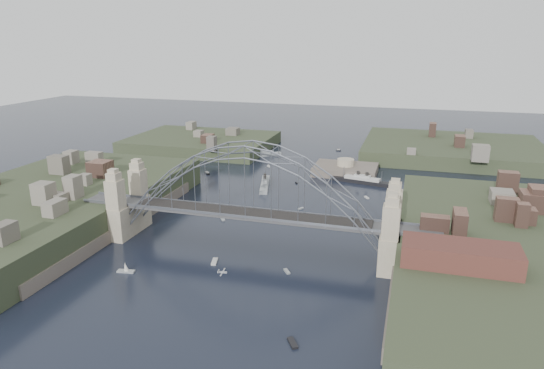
{
  "coord_description": "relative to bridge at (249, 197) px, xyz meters",
  "views": [
    {
      "loc": [
        34.44,
        -98.81,
        46.73
      ],
      "look_at": [
        0.0,
        18.0,
        10.0
      ],
      "focal_mm": 32.25,
      "sensor_mm": 36.0,
      "label": 1
    }
  ],
  "objects": [
    {
      "name": "small_boat_f",
      "position": [
        -1.95,
        53.5,
        -12.17
      ],
      "size": [
        1.16,
        1.49,
        0.45
      ],
      "color": "silver",
      "rests_on": "ground"
    },
    {
      "name": "aeroplane",
      "position": [
        2.82,
        -24.07,
        -6.6
      ],
      "size": [
        1.75,
        3.22,
        0.47
      ],
      "color": "#9EA0A5"
    },
    {
      "name": "small_boat_h",
      "position": [
        -17.18,
        71.6,
        -12.03
      ],
      "size": [
        1.55,
        1.84,
        1.43
      ],
      "color": "silver",
      "rests_on": "ground"
    },
    {
      "name": "ground",
      "position": [
        0.0,
        0.0,
        -12.32
      ],
      "size": [
        500.0,
        500.0,
        0.0
      ],
      "primitive_type": "plane",
      "color": "black",
      "rests_on": "ground"
    },
    {
      "name": "ocean_liner",
      "position": [
        19.11,
        59.85,
        -11.49
      ],
      "size": [
        21.92,
        7.43,
        5.35
      ],
      "color": "black",
      "rests_on": "ground"
    },
    {
      "name": "naval_cruiser_near",
      "position": [
        -11.05,
        47.18,
        -11.48
      ],
      "size": [
        6.83,
        18.15,
        5.44
      ],
      "color": "#9BA1A3",
      "rests_on": "ground"
    },
    {
      "name": "small_boat_l",
      "position": [
        -42.72,
        24.47,
        -12.04
      ],
      "size": [
        2.4,
        2.21,
        1.43
      ],
      "color": "silver",
      "rests_on": "ground"
    },
    {
      "name": "headland_ne",
      "position": [
        50.0,
        110.0,
        -11.57
      ],
      "size": [
        70.0,
        55.0,
        9.5
      ],
      "primitive_type": "cube",
      "color": "#313B24",
      "rests_on": "ground"
    },
    {
      "name": "small_boat_b",
      "position": [
        5.35,
        28.8,
        -12.17
      ],
      "size": [
        1.63,
        2.06,
        0.45
      ],
      "color": "silver",
      "rests_on": "ground"
    },
    {
      "name": "small_boat_d",
      "position": [
        22.24,
        44.26,
        -12.17
      ],
      "size": [
        1.74,
        2.26,
        0.45
      ],
      "color": "silver",
      "rests_on": "ground"
    },
    {
      "name": "wharf_shed",
      "position": [
        44.0,
        -14.0,
        -2.32
      ],
      "size": [
        20.0,
        8.0,
        4.0
      ],
      "primitive_type": "cube",
      "color": "#592D26",
      "rests_on": "shore_east"
    },
    {
      "name": "small_boat_m",
      "position": [
        11.43,
        -9.89,
        -12.17
      ],
      "size": [
        1.86,
        2.21,
        0.45
      ],
      "color": "silver",
      "rests_on": "ground"
    },
    {
      "name": "small_boat_k",
      "position": [
        3.87,
        106.17,
        -12.04
      ],
      "size": [
        2.18,
        1.23,
        1.43
      ],
      "color": "silver",
      "rests_on": "ground"
    },
    {
      "name": "naval_cruiser_far",
      "position": [
        -24.06,
        87.55,
        -11.54
      ],
      "size": [
        12.87,
        11.12,
        5.06
      ],
      "color": "#9BA1A3",
      "rests_on": "ground"
    },
    {
      "name": "small_boat_g",
      "position": [
        18.62,
        -33.62,
        -12.17
      ],
      "size": [
        2.42,
        3.07,
        0.45
      ],
      "color": "silver",
      "rests_on": "ground"
    },
    {
      "name": "small_boat_a",
      "position": [
        -12.87,
        14.77,
        -12.17
      ],
      "size": [
        2.19,
        2.7,
        0.45
      ],
      "color": "silver",
      "rests_on": "ground"
    },
    {
      "name": "small_boat_c",
      "position": [
        -4.81,
        -9.84,
        -12.17
      ],
      "size": [
        1.85,
        3.43,
        0.45
      ],
      "color": "silver",
      "rests_on": "ground"
    },
    {
      "name": "shore_west",
      "position": [
        -57.32,
        0.0,
        -10.35
      ],
      "size": [
        50.5,
        90.0,
        12.0
      ],
      "color": "#313B24",
      "rests_on": "ground"
    },
    {
      "name": "shore_east",
      "position": [
        57.32,
        0.0,
        -10.35
      ],
      "size": [
        50.5,
        90.0,
        12.0
      ],
      "color": "#313B24",
      "rests_on": "ground"
    },
    {
      "name": "small_boat_j",
      "position": [
        -20.66,
        -19.32,
        -11.67
      ],
      "size": [
        3.77,
        1.72,
        2.38
      ],
      "color": "silver",
      "rests_on": "ground"
    },
    {
      "name": "fort_island",
      "position": [
        12.0,
        70.0,
        -12.66
      ],
      "size": [
        22.0,
        16.0,
        9.4
      ],
      "color": "#5E544A",
      "rests_on": "ground"
    },
    {
      "name": "finger_pier",
      "position": [
        39.0,
        -28.0,
        -11.62
      ],
      "size": [
        4.0,
        22.0,
        1.4
      ],
      "primitive_type": "cube",
      "color": "#48484A",
      "rests_on": "ground"
    },
    {
      "name": "bridge",
      "position": [
        0.0,
        0.0,
        0.0
      ],
      "size": [
        84.0,
        13.8,
        24.6
      ],
      "color": "#48484A",
      "rests_on": "ground"
    },
    {
      "name": "small_boat_i",
      "position": [
        31.51,
        14.93,
        -12.17
      ],
      "size": [
        2.39,
        1.42,
        0.45
      ],
      "color": "silver",
      "rests_on": "ground"
    },
    {
      "name": "headland_nw",
      "position": [
        -55.0,
        95.0,
        -11.82
      ],
      "size": [
        60.0,
        45.0,
        9.0
      ],
      "primitive_type": "cube",
      "color": "#313B24",
      "rests_on": "ground"
    },
    {
      "name": "small_boat_e",
      "position": [
        -35.46,
        56.08,
        -12.04
      ],
      "size": [
        2.76,
        2.84,
        1.43
      ],
      "color": "silver",
      "rests_on": "ground"
    }
  ]
}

